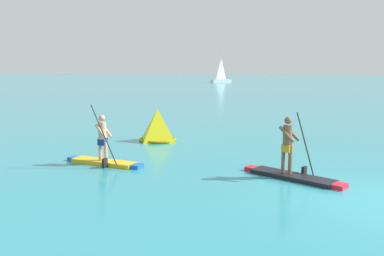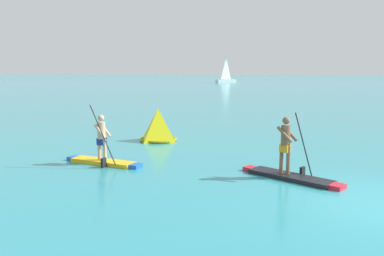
{
  "view_description": "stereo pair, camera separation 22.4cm",
  "coord_description": "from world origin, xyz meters",
  "views": [
    {
      "loc": [
        -2.13,
        -9.68,
        3.1
      ],
      "look_at": [
        -6.15,
        5.12,
        0.8
      ],
      "focal_mm": 36.57,
      "sensor_mm": 36.0,
      "label": 1
    },
    {
      "loc": [
        -1.92,
        -9.62,
        3.1
      ],
      "look_at": [
        -6.15,
        5.12,
        0.8
      ],
      "focal_mm": 36.57,
      "sensor_mm": 36.0,
      "label": 2
    }
  ],
  "objects": [
    {
      "name": "race_marker_buoy",
      "position": [
        -8.0,
        6.23,
        0.64
      ],
      "size": [
        1.76,
        1.76,
        1.41
      ],
      "color": "yellow",
      "rests_on": "ground"
    },
    {
      "name": "sailboat_left_horizon",
      "position": [
        -19.87,
        81.99,
        0.85
      ],
      "size": [
        4.63,
        4.19,
        7.44
      ],
      "rotation": [
        0.0,
        0.0,
        0.69
      ],
      "color": "white",
      "rests_on": "ground"
    },
    {
      "name": "paddleboarder_near_left",
      "position": [
        -8.23,
        1.7,
        0.36
      ],
      "size": [
        2.88,
        1.0,
        2.01
      ],
      "rotation": [
        0.0,
        0.0,
        -0.17
      ],
      "color": "yellow",
      "rests_on": "ground"
    },
    {
      "name": "paddleboarder_mid_center",
      "position": [
        -2.23,
        1.57,
        0.36
      ],
      "size": [
        2.91,
        1.78,
        1.89
      ],
      "rotation": [
        0.0,
        0.0,
        -0.48
      ],
      "color": "black",
      "rests_on": "ground"
    }
  ]
}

